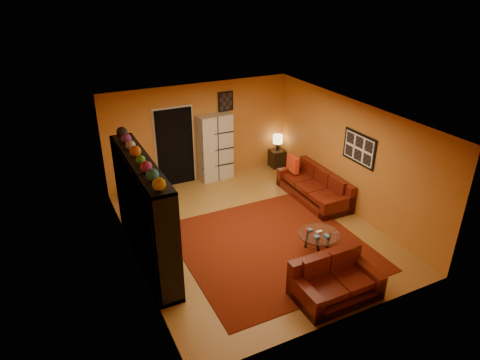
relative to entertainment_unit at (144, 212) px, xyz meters
name	(u,v)px	position (x,y,z in m)	size (l,w,h in m)	color
floor	(252,231)	(2.27, 0.00, -1.05)	(6.00, 6.00, 0.00)	olive
ceiling	(253,116)	(2.27, 0.00, 1.55)	(6.00, 6.00, 0.00)	white
wall_back	(200,133)	(2.27, 3.00, 0.25)	(6.00, 6.00, 0.00)	#C1712A
wall_front	(346,255)	(2.27, -3.00, 0.25)	(6.00, 6.00, 0.00)	#C1712A
wall_left	(131,203)	(-0.23, 0.00, 0.25)	(6.00, 6.00, 0.00)	#C1712A
wall_right	(350,156)	(4.78, 0.00, 0.25)	(6.00, 6.00, 0.00)	#C1712A
rug	(272,246)	(2.38, -0.70, -1.04)	(3.60, 3.60, 0.01)	#4F1409
doorway	(175,147)	(1.57, 2.96, -0.03)	(0.95, 0.10, 2.04)	black
wall_art_right	(359,148)	(4.75, -0.30, 0.55)	(0.03, 1.00, 0.70)	black
wall_art_back	(226,101)	(3.02, 2.98, 1.00)	(0.42, 0.03, 0.52)	black
entertainment_unit	(144,212)	(0.00, 0.00, 0.00)	(0.45, 3.00, 2.10)	black
tv	(147,214)	(0.05, 0.01, -0.07)	(0.12, 0.89, 0.51)	black
sofa	(316,187)	(4.41, 0.65, -0.76)	(0.91, 2.15, 0.85)	#4B110A
loveseat	(333,280)	(2.60, -2.42, -0.76)	(1.45, 0.87, 0.85)	#4B110A
throw_pillow	(293,164)	(4.22, 1.47, -0.42)	(0.12, 0.42, 0.42)	#F4421B
coffee_table	(319,236)	(3.11, -1.26, -0.68)	(0.82, 0.82, 0.41)	silver
storage_cabinet	(215,147)	(2.63, 2.80, -0.16)	(0.89, 0.40, 1.79)	beige
bowl_chair	(142,188)	(0.52, 2.50, -0.76)	(0.66, 0.66, 0.54)	black
side_table	(277,158)	(4.53, 2.75, -0.80)	(0.40, 0.40, 0.50)	black
table_lamp	(278,140)	(4.53, 2.75, -0.23)	(0.27, 0.27, 0.46)	black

